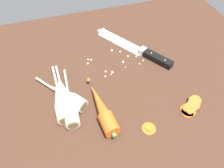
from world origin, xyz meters
TOP-DOWN VIEW (x-y plane):
  - ground_plane at (0.00, 0.00)cm, footprint 120.00×90.00cm
  - chefs_knife at (12.35, 15.04)cm, footprint 21.30×31.19cm
  - whole_carrot at (-5.57, -10.64)cm, footprint 5.62×21.64cm
  - parsnip_front at (-16.31, -3.68)cm, footprint 4.28×22.86cm
  - parsnip_mid_left at (-13.93, -6.04)cm, footprint 4.63×22.31cm
  - parsnip_mid_right at (-15.25, -0.82)cm, footprint 4.20×18.56cm
  - parsnip_back at (-14.22, -2.86)cm, footprint 13.95×17.64cm
  - carrot_slice_stack at (19.42, -16.65)cm, footprint 7.17×5.84cm
  - carrot_slice_stray_near at (4.95, -19.21)cm, footprint 3.85×3.85cm
  - carrot_slice_stray_mid at (18.20, -17.16)cm, footprint 4.39×4.39cm
  - mince_crumbs at (3.85, 8.98)cm, footprint 19.75×12.65cm

SIDE VIEW (x-z plane):
  - ground_plane at x=0.00cm, z-range -4.00..0.00cm
  - carrot_slice_stray_near at x=4.95cm, z-range 0.01..0.71cm
  - carrot_slice_stray_mid at x=18.20cm, z-range 0.01..0.71cm
  - mince_crumbs at x=3.85cm, z-range -0.07..0.82cm
  - chefs_knife at x=12.35cm, z-range -1.44..2.74cm
  - carrot_slice_stack at x=19.42cm, z-range -0.80..2.48cm
  - parsnip_front at x=-16.31cm, z-range -0.02..3.98cm
  - parsnip_mid_left at x=-13.93cm, z-range -0.02..3.98cm
  - parsnip_back at x=-14.22cm, z-range -0.02..3.98cm
  - parsnip_mid_right at x=-15.25cm, z-range -0.02..3.98cm
  - whole_carrot at x=-5.57cm, z-range 0.00..4.20cm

